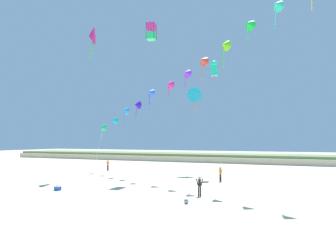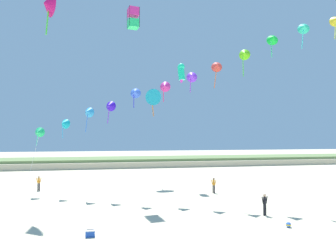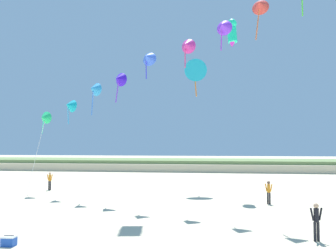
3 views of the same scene
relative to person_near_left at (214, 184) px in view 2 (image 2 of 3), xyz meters
name	(u,v)px [view 2 (image 2 of 3)]	position (x,y,z in m)	size (l,w,h in m)	color
ground_plane	(204,242)	(-6.06, -14.85, -0.97)	(240.00, 240.00, 0.00)	beige
dune_ridge	(134,162)	(-6.06, 34.23, -0.10)	(120.00, 12.92, 1.75)	beige
person_near_left	(214,184)	(0.00, 0.00, 0.00)	(0.55, 0.37, 1.69)	black
person_near_right	(265,203)	(0.65, -9.95, 0.02)	(0.60, 0.23, 1.72)	black
person_mid_center	(39,182)	(-19.57, 5.40, 0.02)	(0.60, 0.23, 1.71)	black
kite_banner_string	(176,80)	(-4.78, -2.06, 11.25)	(31.02, 12.01, 18.19)	#1EC36D
large_kite_low_lead	(48,4)	(-17.55, -1.60, 18.26)	(1.87, 2.46, 4.26)	#C81164
large_kite_mid_trail	(153,97)	(-5.75, 7.93, 10.73)	(2.32, 1.34, 3.80)	#17A3C1
large_kite_high_solo	(133,18)	(-9.08, -0.04, 18.17)	(1.30, 1.30, 2.18)	#25D974
large_kite_outer_drift	(181,72)	(-2.25, 5.91, 13.80)	(1.32, 1.38, 2.64)	#1BF1AC
beach_cooler	(90,233)	(-12.75, -12.44, -0.76)	(0.58, 0.41, 0.46)	blue
beach_ball	(288,225)	(0.63, -13.17, -0.79)	(0.36, 0.36, 0.36)	blue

